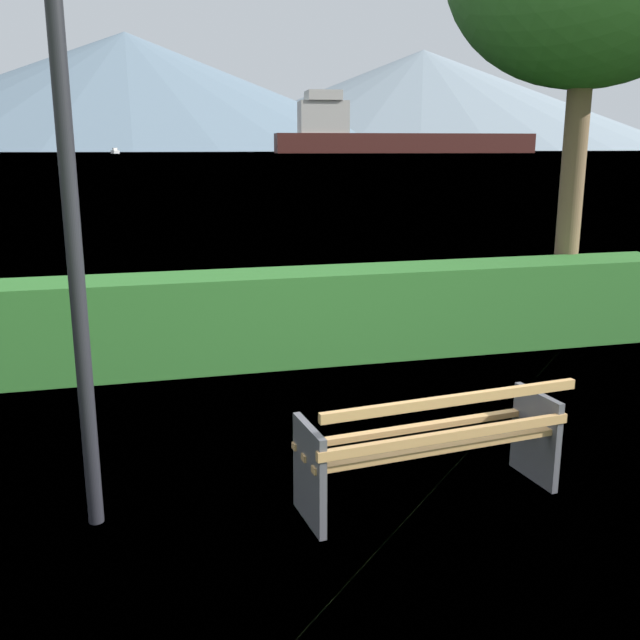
# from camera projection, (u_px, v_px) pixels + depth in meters

# --- Properties ---
(ground_plane) EXTENTS (1400.00, 1400.00, 0.00)m
(ground_plane) POSITION_uv_depth(u_px,v_px,m) (426.00, 497.00, 5.01)
(ground_plane) COLOR #4C6B33
(water_surface) EXTENTS (620.00, 620.00, 0.00)m
(water_surface) POSITION_uv_depth(u_px,v_px,m) (134.00, 152.00, 294.73)
(water_surface) COLOR #7A99A8
(water_surface) RESTS_ON ground_plane
(park_bench) EXTENTS (1.90, 0.76, 0.87)m
(park_bench) POSITION_uv_depth(u_px,v_px,m) (433.00, 444.00, 4.86)
(park_bench) COLOR tan
(park_bench) RESTS_ON ground_plane
(hedge_row) EXTENTS (9.30, 0.79, 1.03)m
(hedge_row) POSITION_uv_depth(u_px,v_px,m) (308.00, 315.00, 8.18)
(hedge_row) COLOR #2D6B28
(hedge_row) RESTS_ON ground_plane
(lamp_post) EXTENTS (0.30, 0.30, 3.57)m
(lamp_post) POSITION_uv_depth(u_px,v_px,m) (65.00, 140.00, 4.11)
(lamp_post) COLOR black
(lamp_post) RESTS_ON ground_plane
(cargo_ship_large) EXTENTS (97.55, 23.66, 21.86)m
(cargo_ship_large) POSITION_uv_depth(u_px,v_px,m) (385.00, 136.00, 262.93)
(cargo_ship_large) COLOR #471E19
(cargo_ship_large) RESTS_ON water_surface
(sailboat_mid) EXTENTS (3.07, 5.61, 1.90)m
(sailboat_mid) POSITION_uv_depth(u_px,v_px,m) (115.00, 151.00, 243.15)
(sailboat_mid) COLOR silver
(sailboat_mid) RESTS_ON water_surface
(distant_hills) EXTENTS (829.32, 430.46, 78.70)m
(distant_hills) POSITION_uv_depth(u_px,v_px,m) (188.00, 97.00, 521.20)
(distant_hills) COLOR slate
(distant_hills) RESTS_ON ground_plane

